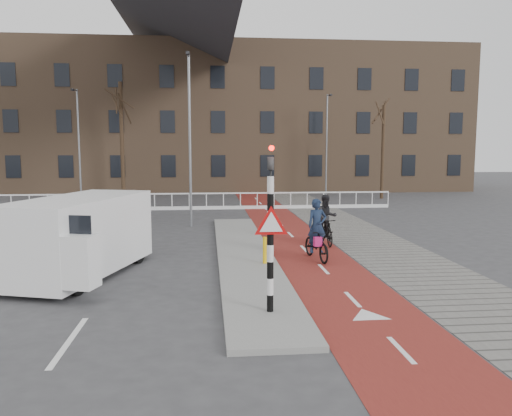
{
  "coord_description": "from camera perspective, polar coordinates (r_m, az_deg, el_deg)",
  "views": [
    {
      "loc": [
        -1.89,
        -12.22,
        3.57
      ],
      "look_at": [
        -0.23,
        5.0,
        1.5
      ],
      "focal_mm": 35.0,
      "sensor_mm": 36.0,
      "label": 1
    }
  ],
  "objects": [
    {
      "name": "tree_right",
      "position": [
        36.63,
        14.29,
        6.17
      ],
      "size": [
        0.23,
        0.23,
        6.57
      ],
      "primitive_type": "cylinder",
      "color": "black",
      "rests_on": "ground"
    },
    {
      "name": "van",
      "position": [
        14.81,
        -19.51,
        -2.91
      ],
      "size": [
        3.46,
        5.53,
        2.22
      ],
      "rotation": [
        0.0,
        0.0,
        -0.29
      ],
      "color": "white",
      "rests_on": "ground"
    },
    {
      "name": "bollard",
      "position": [
        15.08,
        1.01,
        -4.84
      ],
      "size": [
        0.12,
        0.12,
        0.8
      ],
      "primitive_type": "cylinder",
      "color": "yellow",
      "rests_on": "curb_island"
    },
    {
      "name": "curb_island",
      "position": [
        16.64,
        -1.29,
        -5.36
      ],
      "size": [
        1.8,
        16.0,
        0.12
      ],
      "primitive_type": "cube",
      "color": "gray",
      "rests_on": "ground"
    },
    {
      "name": "bike_lane",
      "position": [
        22.76,
        3.13,
        -2.2
      ],
      "size": [
        2.5,
        60.0,
        0.01
      ],
      "primitive_type": "cube",
      "color": "maroon",
      "rests_on": "ground"
    },
    {
      "name": "sidewalk",
      "position": [
        23.34,
        9.94,
        -2.06
      ],
      "size": [
        3.0,
        60.0,
        0.01
      ],
      "primitive_type": "cube",
      "color": "slate",
      "rests_on": "ground"
    },
    {
      "name": "railing",
      "position": [
        29.57,
        -11.51,
        0.35
      ],
      "size": [
        28.0,
        0.1,
        0.99
      ],
      "color": "silver",
      "rests_on": "ground"
    },
    {
      "name": "traffic_signal",
      "position": [
        10.4,
        1.67,
        -1.93
      ],
      "size": [
        0.8,
        0.8,
        3.68
      ],
      "color": "black",
      "rests_on": "curb_island"
    },
    {
      "name": "cyclist_far",
      "position": [
        18.64,
        8.02,
        -1.85
      ],
      "size": [
        0.8,
        1.73,
        1.86
      ],
      "rotation": [
        0.0,
        0.0,
        0.03
      ],
      "color": "black",
      "rests_on": "bike_lane"
    },
    {
      "name": "tree_mid",
      "position": [
        37.38,
        -15.07,
        7.46
      ],
      "size": [
        0.29,
        0.29,
        8.26
      ],
      "primitive_type": "cylinder",
      "color": "black",
      "rests_on": "ground"
    },
    {
      "name": "ground",
      "position": [
        12.87,
        3.19,
        -9.3
      ],
      "size": [
        120.0,
        120.0,
        0.0
      ],
      "primitive_type": "plane",
      "color": "#38383A",
      "rests_on": "ground"
    },
    {
      "name": "townhouse_row",
      "position": [
        44.44,
        -7.07,
        12.26
      ],
      "size": [
        46.0,
        10.0,
        15.9
      ],
      "color": "#7F6047",
      "rests_on": "ground"
    },
    {
      "name": "streetlight_near",
      "position": [
        22.91,
        -7.56,
        7.49
      ],
      "size": [
        0.12,
        0.12,
        7.72
      ],
      "primitive_type": "cylinder",
      "color": "slate",
      "rests_on": "ground"
    },
    {
      "name": "cyclist_near",
      "position": [
        16.13,
        6.97,
        -3.59
      ],
      "size": [
        0.96,
        1.97,
        1.97
      ],
      "rotation": [
        0.0,
        0.0,
        0.17
      ],
      "color": "black",
      "rests_on": "bike_lane"
    },
    {
      "name": "streetlight_right",
      "position": [
        37.96,
        8.06,
        7.06
      ],
      "size": [
        0.12,
        0.12,
        7.53
      ],
      "primitive_type": "cylinder",
      "color": "slate",
      "rests_on": "ground"
    },
    {
      "name": "streetlight_left",
      "position": [
        33.33,
        -19.55,
        6.5
      ],
      "size": [
        0.12,
        0.12,
        7.21
      ],
      "primitive_type": "cylinder",
      "color": "slate",
      "rests_on": "ground"
    }
  ]
}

